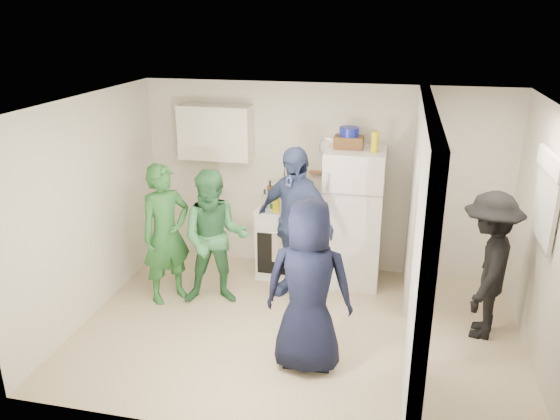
{
  "coord_description": "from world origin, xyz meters",
  "views": [
    {
      "loc": [
        0.93,
        -5.18,
        3.32
      ],
      "look_at": [
        -0.3,
        0.4,
        1.25
      ],
      "focal_mm": 35.0,
      "sensor_mm": 36.0,
      "label": 1
    }
  ],
  "objects_px": {
    "fridge": "(353,217)",
    "wicker_basket": "(349,142)",
    "person_navy": "(309,287)",
    "stove": "(289,240)",
    "blue_bowl": "(349,132)",
    "person_green_center": "(215,238)",
    "person_denim": "(294,223)",
    "yellow_cup_stack_top": "(375,142)",
    "person_green_left": "(166,234)",
    "person_nook": "(487,266)"
  },
  "relations": [
    {
      "from": "person_green_center",
      "to": "person_nook",
      "type": "distance_m",
      "value": 3.03
    },
    {
      "from": "fridge",
      "to": "person_green_left",
      "type": "height_order",
      "value": "fridge"
    },
    {
      "from": "person_denim",
      "to": "person_navy",
      "type": "bearing_deg",
      "value": -46.12
    },
    {
      "from": "person_green_left",
      "to": "person_denim",
      "type": "relative_size",
      "value": 0.9
    },
    {
      "from": "wicker_basket",
      "to": "person_green_left",
      "type": "bearing_deg",
      "value": -153.17
    },
    {
      "from": "blue_bowl",
      "to": "person_green_left",
      "type": "xyz_separation_m",
      "value": [
        -2.02,
        -1.02,
        -1.11
      ]
    },
    {
      "from": "wicker_basket",
      "to": "yellow_cup_stack_top",
      "type": "xyz_separation_m",
      "value": [
        0.32,
        -0.15,
        0.05
      ]
    },
    {
      "from": "blue_bowl",
      "to": "person_green_center",
      "type": "relative_size",
      "value": 0.15
    },
    {
      "from": "person_denim",
      "to": "person_navy",
      "type": "relative_size",
      "value": 1.08
    },
    {
      "from": "fridge",
      "to": "wicker_basket",
      "type": "height_order",
      "value": "wicker_basket"
    },
    {
      "from": "person_denim",
      "to": "person_navy",
      "type": "distance_m",
      "value": 1.49
    },
    {
      "from": "fridge",
      "to": "person_green_center",
      "type": "xyz_separation_m",
      "value": [
        -1.53,
        -0.92,
        -0.05
      ]
    },
    {
      "from": "fridge",
      "to": "person_navy",
      "type": "distance_m",
      "value": 1.97
    },
    {
      "from": "person_green_center",
      "to": "blue_bowl",
      "type": "bearing_deg",
      "value": 20.43
    },
    {
      "from": "person_navy",
      "to": "person_nook",
      "type": "bearing_deg",
      "value": -152.91
    },
    {
      "from": "fridge",
      "to": "person_green_center",
      "type": "bearing_deg",
      "value": -149.09
    },
    {
      "from": "yellow_cup_stack_top",
      "to": "person_green_left",
      "type": "height_order",
      "value": "yellow_cup_stack_top"
    },
    {
      "from": "stove",
      "to": "person_nook",
      "type": "height_order",
      "value": "person_nook"
    },
    {
      "from": "fridge",
      "to": "person_navy",
      "type": "xyz_separation_m",
      "value": [
        -0.24,
        -1.95,
        -0.01
      ]
    },
    {
      "from": "blue_bowl",
      "to": "person_nook",
      "type": "distance_m",
      "value": 2.22
    },
    {
      "from": "person_nook",
      "to": "fridge",
      "type": "bearing_deg",
      "value": -108.83
    },
    {
      "from": "blue_bowl",
      "to": "yellow_cup_stack_top",
      "type": "height_order",
      "value": "blue_bowl"
    },
    {
      "from": "fridge",
      "to": "wicker_basket",
      "type": "relative_size",
      "value": 5.02
    },
    {
      "from": "yellow_cup_stack_top",
      "to": "person_navy",
      "type": "relative_size",
      "value": 0.14
    },
    {
      "from": "yellow_cup_stack_top",
      "to": "fridge",
      "type": "bearing_deg",
      "value": 155.56
    },
    {
      "from": "person_green_left",
      "to": "yellow_cup_stack_top",
      "type": "bearing_deg",
      "value": -30.06
    },
    {
      "from": "person_navy",
      "to": "fridge",
      "type": "bearing_deg",
      "value": -99.24
    },
    {
      "from": "person_green_center",
      "to": "person_denim",
      "type": "bearing_deg",
      "value": 10.59
    },
    {
      "from": "stove",
      "to": "blue_bowl",
      "type": "bearing_deg",
      "value": 1.55
    },
    {
      "from": "person_denim",
      "to": "person_nook",
      "type": "xyz_separation_m",
      "value": [
        2.16,
        -0.45,
        -0.13
      ]
    },
    {
      "from": "person_green_center",
      "to": "person_nook",
      "type": "bearing_deg",
      "value": -14.69
    },
    {
      "from": "yellow_cup_stack_top",
      "to": "person_denim",
      "type": "relative_size",
      "value": 0.13
    },
    {
      "from": "stove",
      "to": "person_green_center",
      "type": "xyz_separation_m",
      "value": [
        -0.69,
        -0.95,
        0.35
      ]
    },
    {
      "from": "fridge",
      "to": "person_green_left",
      "type": "bearing_deg",
      "value": -155.38
    },
    {
      "from": "blue_bowl",
      "to": "person_denim",
      "type": "height_order",
      "value": "blue_bowl"
    },
    {
      "from": "stove",
      "to": "fridge",
      "type": "distance_m",
      "value": 0.93
    },
    {
      "from": "wicker_basket",
      "to": "person_nook",
      "type": "relative_size",
      "value": 0.22
    },
    {
      "from": "person_green_left",
      "to": "person_denim",
      "type": "distance_m",
      "value": 1.53
    },
    {
      "from": "person_green_center",
      "to": "person_navy",
      "type": "height_order",
      "value": "person_navy"
    },
    {
      "from": "wicker_basket",
      "to": "person_nook",
      "type": "xyz_separation_m",
      "value": [
        1.6,
        -1.02,
        -1.02
      ]
    },
    {
      "from": "wicker_basket",
      "to": "person_navy",
      "type": "height_order",
      "value": "wicker_basket"
    },
    {
      "from": "person_green_left",
      "to": "person_green_center",
      "type": "height_order",
      "value": "person_green_left"
    },
    {
      "from": "wicker_basket",
      "to": "person_nook",
      "type": "height_order",
      "value": "wicker_basket"
    },
    {
      "from": "yellow_cup_stack_top",
      "to": "person_nook",
      "type": "height_order",
      "value": "yellow_cup_stack_top"
    },
    {
      "from": "stove",
      "to": "blue_bowl",
      "type": "xyz_separation_m",
      "value": [
        0.74,
        0.02,
        1.49
      ]
    },
    {
      "from": "blue_bowl",
      "to": "person_navy",
      "type": "height_order",
      "value": "blue_bowl"
    },
    {
      "from": "fridge",
      "to": "person_nook",
      "type": "xyz_separation_m",
      "value": [
        1.5,
        -0.97,
        -0.07
      ]
    },
    {
      "from": "stove",
      "to": "blue_bowl",
      "type": "distance_m",
      "value": 1.66
    },
    {
      "from": "wicker_basket",
      "to": "person_green_left",
      "type": "xyz_separation_m",
      "value": [
        -2.02,
        -1.02,
        -0.98
      ]
    },
    {
      "from": "yellow_cup_stack_top",
      "to": "person_green_center",
      "type": "relative_size",
      "value": 0.15
    }
  ]
}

